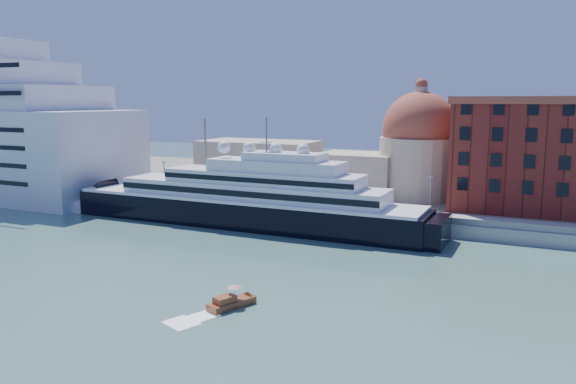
% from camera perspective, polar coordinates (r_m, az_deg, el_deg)
% --- Properties ---
extents(ground, '(400.00, 400.00, 0.00)m').
position_cam_1_polar(ground, '(90.51, -9.01, -6.49)').
color(ground, '#3B665E').
rests_on(ground, ground).
extents(quay, '(180.00, 10.00, 2.50)m').
position_cam_1_polar(quay, '(119.12, 0.11, -1.94)').
color(quay, gray).
rests_on(quay, ground).
extents(land, '(260.00, 72.00, 2.00)m').
position_cam_1_polar(land, '(156.78, 6.40, 0.63)').
color(land, slate).
rests_on(land, ground).
extents(quay_fence, '(180.00, 0.10, 1.20)m').
position_cam_1_polar(quay_fence, '(114.77, -0.83, -1.43)').
color(quay_fence, slate).
rests_on(quay_fence, quay).
extents(superyacht, '(83.25, 11.54, 24.88)m').
position_cam_1_polar(superyacht, '(112.44, -5.76, -1.08)').
color(superyacht, black).
rests_on(superyacht, ground).
extents(service_barge, '(12.60, 5.74, 2.73)m').
position_cam_1_polar(service_barge, '(133.35, -20.56, -1.53)').
color(service_barge, white).
rests_on(service_barge, ground).
extents(water_taxi, '(4.10, 6.37, 2.87)m').
position_cam_1_polar(water_taxi, '(68.48, -5.86, -11.05)').
color(water_taxi, maroon).
rests_on(water_taxi, ground).
extents(warehouse, '(43.00, 19.00, 23.25)m').
position_cam_1_polar(warehouse, '(124.57, 26.24, 3.43)').
color(warehouse, maroon).
rests_on(warehouse, land).
extents(church, '(66.00, 18.00, 25.50)m').
position_cam_1_polar(church, '(137.27, 6.71, 3.57)').
color(church, beige).
rests_on(church, land).
extents(lamp_posts, '(120.80, 2.40, 18.00)m').
position_cam_1_polar(lamp_posts, '(122.07, -5.64, 2.38)').
color(lamp_posts, slate).
rests_on(lamp_posts, quay).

